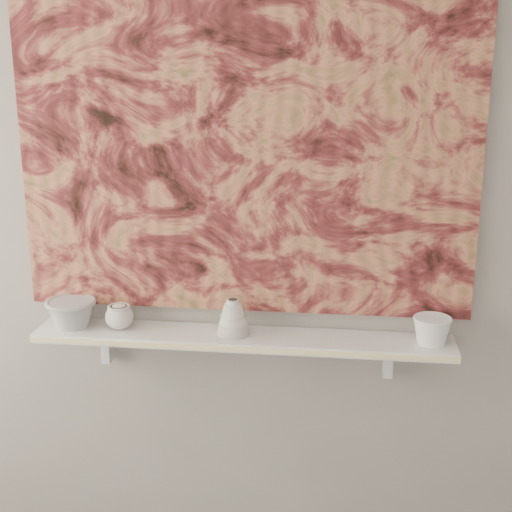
% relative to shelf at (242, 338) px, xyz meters
% --- Properties ---
extents(wall_back, '(3.60, 0.00, 3.60)m').
position_rel_shelf_xyz_m(wall_back, '(0.00, 0.09, 0.44)').
color(wall_back, gray).
rests_on(wall_back, floor).
extents(shelf, '(1.40, 0.18, 0.03)m').
position_rel_shelf_xyz_m(shelf, '(0.00, 0.00, 0.00)').
color(shelf, silver).
rests_on(shelf, wall_back).
extents(shelf_stripe, '(1.40, 0.01, 0.02)m').
position_rel_shelf_xyz_m(shelf_stripe, '(0.00, -0.09, 0.00)').
color(shelf_stripe, '#F8EBA5').
rests_on(shelf_stripe, shelf).
extents(bracket_left, '(0.03, 0.06, 0.12)m').
position_rel_shelf_xyz_m(bracket_left, '(-0.49, 0.06, -0.07)').
color(bracket_left, silver).
rests_on(bracket_left, wall_back).
extents(bracket_right, '(0.03, 0.06, 0.12)m').
position_rel_shelf_xyz_m(bracket_right, '(0.49, 0.06, -0.07)').
color(bracket_right, silver).
rests_on(bracket_right, wall_back).
extents(painting, '(1.50, 0.02, 1.10)m').
position_rel_shelf_xyz_m(painting, '(0.00, 0.08, 0.62)').
color(painting, maroon).
rests_on(painting, wall_back).
extents(house_motif, '(0.09, 0.00, 0.08)m').
position_rel_shelf_xyz_m(house_motif, '(0.45, 0.07, 0.32)').
color(house_motif, black).
rests_on(house_motif, painting).
extents(bowl_grey, '(0.22, 0.22, 0.10)m').
position_rel_shelf_xyz_m(bowl_grey, '(-0.59, 0.00, 0.06)').
color(bowl_grey, '#9D9D9A').
rests_on(bowl_grey, shelf).
extents(cup_cream, '(0.12, 0.12, 0.09)m').
position_rel_shelf_xyz_m(cup_cream, '(-0.42, 0.00, 0.06)').
color(cup_cream, beige).
rests_on(cup_cream, shelf).
extents(bell_vessel, '(0.14, 0.14, 0.12)m').
position_rel_shelf_xyz_m(bell_vessel, '(-0.03, 0.00, 0.08)').
color(bell_vessel, beige).
rests_on(bell_vessel, shelf).
extents(bowl_white, '(0.16, 0.16, 0.09)m').
position_rel_shelf_xyz_m(bowl_white, '(0.62, 0.00, 0.06)').
color(bowl_white, white).
rests_on(bowl_white, shelf).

